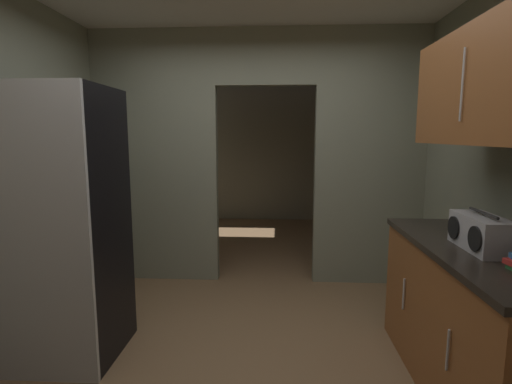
{
  "coord_description": "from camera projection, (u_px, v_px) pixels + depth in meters",
  "views": [
    {
      "loc": [
        0.22,
        -2.44,
        1.57
      ],
      "look_at": [
        0.04,
        0.77,
        1.1
      ],
      "focal_mm": 27.48,
      "sensor_mm": 36.0,
      "label": 1
    }
  ],
  "objects": [
    {
      "name": "lower_cabinet_run",
      "position": [
        476.0,
        323.0,
        2.33
      ],
      "size": [
        0.65,
        1.62,
        0.92
      ],
      "color": "brown",
      "rests_on": "ground"
    },
    {
      "name": "refrigerator",
      "position": [
        53.0,
        226.0,
        2.73
      ],
      "size": [
        0.86,
        0.71,
        1.89
      ],
      "color": "black",
      "rests_on": "ground"
    },
    {
      "name": "upper_cabinet_counterside",
      "position": [
        497.0,
        84.0,
        2.13
      ],
      "size": [
        0.36,
        1.46,
        0.66
      ],
      "color": "brown"
    },
    {
      "name": "adjoining_room_shell",
      "position": [
        264.0,
        151.0,
        6.26
      ],
      "size": [
        3.47,
        3.22,
        2.65
      ],
      "color": "gray",
      "rests_on": "ground"
    },
    {
      "name": "boombox",
      "position": [
        481.0,
        233.0,
        2.22
      ],
      "size": [
        0.2,
        0.43,
        0.22
      ],
      "color": "#B2B2B7",
      "rests_on": "lower_cabinet_run"
    },
    {
      "name": "ground",
      "position": [
        244.0,
        369.0,
        2.65
      ],
      "size": [
        20.0,
        20.0,
        0.0
      ],
      "primitive_type": "plane",
      "color": "brown"
    },
    {
      "name": "kitchen_partition",
      "position": [
        255.0,
        151.0,
        4.13
      ],
      "size": [
        3.47,
        0.12,
        2.65
      ],
      "color": "gray",
      "rests_on": "ground"
    }
  ]
}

